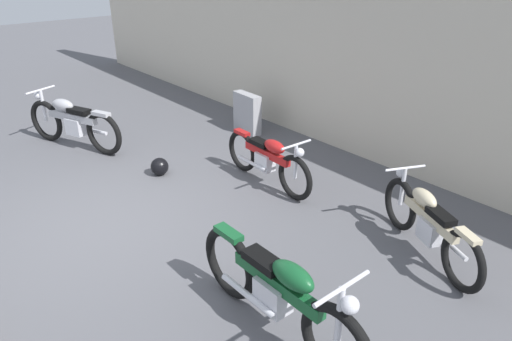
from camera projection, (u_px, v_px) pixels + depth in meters
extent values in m
plane|color=#56565B|center=(103.00, 225.00, 6.22)|extent=(40.00, 40.00, 0.00)
cube|color=beige|center=(341.00, 49.00, 8.13)|extent=(18.00, 0.30, 3.48)
cube|color=#9E9EA3|center=(247.00, 113.00, 9.22)|extent=(0.68, 0.23, 0.78)
sphere|color=black|center=(160.00, 167.00, 7.55)|extent=(0.29, 0.29, 0.29)
torus|color=black|center=(229.00, 263.00, 4.84)|extent=(0.78, 0.10, 0.78)
cube|color=silver|center=(273.00, 295.00, 4.36)|extent=(0.34, 0.21, 0.30)
cube|color=#145128|center=(277.00, 283.00, 4.25)|extent=(1.10, 0.11, 0.13)
ellipsoid|color=#145128|center=(293.00, 276.00, 4.04)|extent=(0.47, 0.21, 0.21)
cube|color=black|center=(263.00, 260.00, 4.33)|extent=(0.43, 0.19, 0.09)
cube|color=#145128|center=(228.00, 233.00, 4.68)|extent=(0.34, 0.13, 0.06)
cylinder|color=silver|center=(339.00, 318.00, 3.71)|extent=(0.06, 0.06, 0.59)
cylinder|color=silver|center=(342.00, 288.00, 3.58)|extent=(0.04, 0.62, 0.04)
sphere|color=silver|center=(350.00, 305.00, 3.57)|extent=(0.15, 0.15, 0.15)
cylinder|color=silver|center=(248.00, 295.00, 4.47)|extent=(0.75, 0.06, 0.06)
torus|color=black|center=(46.00, 121.00, 8.80)|extent=(0.76, 0.38, 0.78)
torus|color=black|center=(104.00, 134.00, 8.19)|extent=(0.76, 0.38, 0.78)
cube|color=silver|center=(76.00, 126.00, 8.46)|extent=(0.40, 0.33, 0.30)
cube|color=#ADADB2|center=(72.00, 117.00, 8.41)|extent=(1.06, 0.51, 0.13)
ellipsoid|color=#ADADB2|center=(63.00, 105.00, 8.41)|extent=(0.52, 0.38, 0.21)
cube|color=black|center=(79.00, 111.00, 8.27)|extent=(0.47, 0.34, 0.09)
cube|color=#ADADB2|center=(101.00, 114.00, 8.03)|extent=(0.37, 0.25, 0.06)
cylinder|color=silver|center=(43.00, 106.00, 8.68)|extent=(0.06, 0.06, 0.59)
cylinder|color=silver|center=(40.00, 90.00, 8.55)|extent=(0.27, 0.59, 0.04)
sphere|color=silver|center=(38.00, 95.00, 8.63)|extent=(0.15, 0.15, 0.15)
cylinder|color=silver|center=(91.00, 130.00, 8.51)|extent=(0.72, 0.34, 0.06)
torus|color=black|center=(295.00, 178.00, 6.74)|extent=(0.68, 0.10, 0.68)
torus|color=black|center=(242.00, 151.00, 7.63)|extent=(0.68, 0.10, 0.68)
cube|color=silver|center=(265.00, 161.00, 7.21)|extent=(0.30, 0.20, 0.26)
cube|color=#B21919|center=(267.00, 153.00, 7.11)|extent=(0.96, 0.12, 0.11)
ellipsoid|color=#B21919|center=(274.00, 146.00, 6.92)|extent=(0.42, 0.20, 0.19)
cube|color=black|center=(260.00, 143.00, 7.18)|extent=(0.38, 0.18, 0.07)
cube|color=#B21919|center=(242.00, 133.00, 7.50)|extent=(0.30, 0.12, 0.06)
cylinder|color=silver|center=(296.00, 162.00, 6.63)|extent=(0.05, 0.05, 0.51)
cylinder|color=silver|center=(296.00, 145.00, 6.52)|extent=(0.05, 0.54, 0.03)
sphere|color=silver|center=(300.00, 153.00, 6.51)|extent=(0.13, 0.13, 0.13)
cylinder|color=silver|center=(252.00, 163.00, 7.31)|extent=(0.66, 0.08, 0.06)
torus|color=black|center=(400.00, 204.00, 6.05)|extent=(0.65, 0.37, 0.68)
torus|color=black|center=(462.00, 261.00, 4.95)|extent=(0.65, 0.37, 0.68)
cube|color=silver|center=(431.00, 231.00, 5.45)|extent=(0.35, 0.30, 0.26)
cube|color=beige|center=(430.00, 218.00, 5.42)|extent=(0.91, 0.49, 0.11)
ellipsoid|color=beige|center=(424.00, 198.00, 5.50)|extent=(0.45, 0.34, 0.19)
cube|color=black|center=(441.00, 216.00, 5.23)|extent=(0.41, 0.31, 0.07)
cube|color=beige|center=(468.00, 236.00, 4.81)|extent=(0.32, 0.23, 0.06)
cylinder|color=silver|center=(403.00, 186.00, 5.94)|extent=(0.05, 0.05, 0.51)
cylinder|color=silver|center=(405.00, 168.00, 5.83)|extent=(0.26, 0.50, 0.03)
sphere|color=silver|center=(401.00, 172.00, 5.93)|extent=(0.13, 0.13, 0.13)
cylinder|color=silver|center=(448.00, 243.00, 5.34)|extent=(0.62, 0.33, 0.06)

